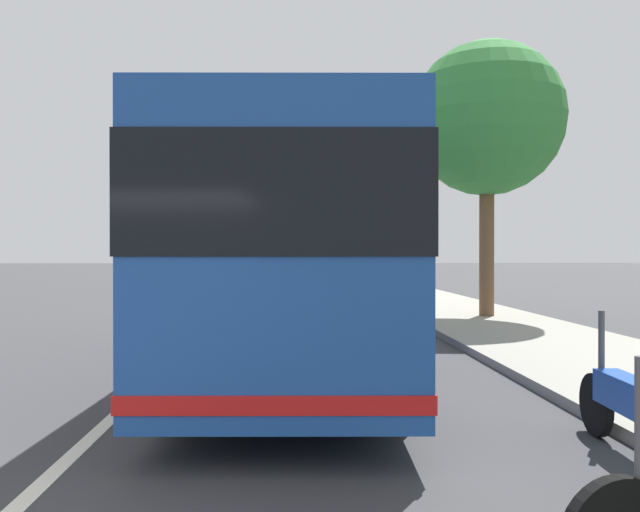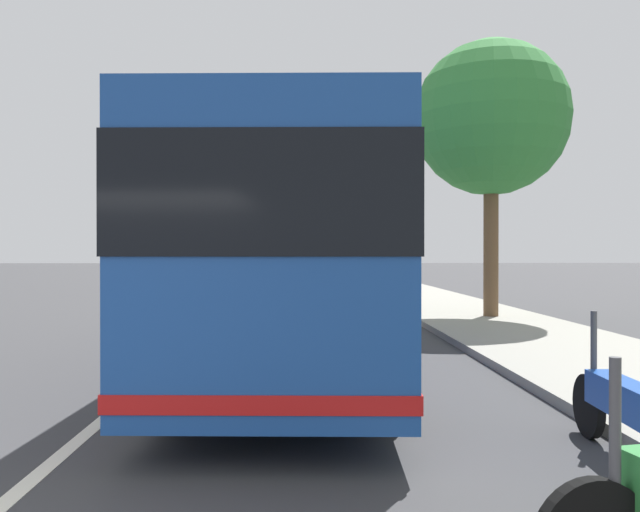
{
  "view_description": "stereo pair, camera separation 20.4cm",
  "coord_description": "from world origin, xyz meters",
  "px_view_note": "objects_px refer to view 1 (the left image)",
  "views": [
    {
      "loc": [
        -2.01,
        -1.94,
        1.82
      ],
      "look_at": [
        9.52,
        -2.52,
        1.77
      ],
      "focal_mm": 35.36,
      "sensor_mm": 36.0,
      "label": 1
    },
    {
      "loc": [
        -2.02,
        -2.15,
        1.82
      ],
      "look_at": [
        9.52,
        -2.52,
        1.77
      ],
      "focal_mm": 35.36,
      "sensor_mm": 36.0,
      "label": 2
    }
  ],
  "objects_px": {
    "car_side_street": "(231,271)",
    "car_behind_bus": "(298,266)",
    "coach_bus": "(296,250)",
    "car_ahead_same_lane": "(196,277)",
    "motorcycle_angled": "(636,409)",
    "roadside_tree_mid_block": "(487,120)"
  },
  "relations": [
    {
      "from": "car_side_street",
      "to": "car_behind_bus",
      "type": "distance_m",
      "value": 14.36
    },
    {
      "from": "car_behind_bus",
      "to": "roadside_tree_mid_block",
      "type": "xyz_separation_m",
      "value": [
        -36.8,
        -4.53,
        4.7
      ]
    },
    {
      "from": "car_side_street",
      "to": "coach_bus",
      "type": "bearing_deg",
      "value": 3.45
    },
    {
      "from": "coach_bus",
      "to": "motorcycle_angled",
      "type": "height_order",
      "value": "coach_bus"
    },
    {
      "from": "motorcycle_angled",
      "to": "car_behind_bus",
      "type": "height_order",
      "value": "car_behind_bus"
    },
    {
      "from": "motorcycle_angled",
      "to": "car_side_street",
      "type": "bearing_deg",
      "value": 13.89
    },
    {
      "from": "car_ahead_same_lane",
      "to": "car_behind_bus",
      "type": "height_order",
      "value": "car_behind_bus"
    },
    {
      "from": "car_ahead_same_lane",
      "to": "car_side_street",
      "type": "bearing_deg",
      "value": 170.45
    },
    {
      "from": "car_side_street",
      "to": "car_behind_bus",
      "type": "xyz_separation_m",
      "value": [
        13.67,
        -4.39,
        -0.02
      ]
    },
    {
      "from": "coach_bus",
      "to": "car_side_street",
      "type": "relative_size",
      "value": 2.37
    },
    {
      "from": "motorcycle_angled",
      "to": "coach_bus",
      "type": "bearing_deg",
      "value": 33.77
    },
    {
      "from": "car_ahead_same_lane",
      "to": "car_behind_bus",
      "type": "xyz_separation_m",
      "value": [
        23.01,
        -5.21,
        -0.01
      ]
    },
    {
      "from": "car_behind_bus",
      "to": "car_side_street",
      "type": "bearing_deg",
      "value": 160.87
    },
    {
      "from": "car_ahead_same_lane",
      "to": "car_behind_bus",
      "type": "distance_m",
      "value": 23.59
    },
    {
      "from": "motorcycle_angled",
      "to": "roadside_tree_mid_block",
      "type": "relative_size",
      "value": 0.3
    },
    {
      "from": "coach_bus",
      "to": "motorcycle_angled",
      "type": "relative_size",
      "value": 4.66
    },
    {
      "from": "motorcycle_angled",
      "to": "car_behind_bus",
      "type": "distance_m",
      "value": 48.12
    },
    {
      "from": "car_ahead_same_lane",
      "to": "roadside_tree_mid_block",
      "type": "relative_size",
      "value": 0.62
    },
    {
      "from": "coach_bus",
      "to": "car_behind_bus",
      "type": "bearing_deg",
      "value": 1.79
    },
    {
      "from": "car_ahead_same_lane",
      "to": "roadside_tree_mid_block",
      "type": "distance_m",
      "value": 17.53
    },
    {
      "from": "coach_bus",
      "to": "car_ahead_same_lane",
      "type": "relative_size",
      "value": 2.25
    },
    {
      "from": "coach_bus",
      "to": "car_behind_bus",
      "type": "relative_size",
      "value": 2.23
    }
  ]
}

